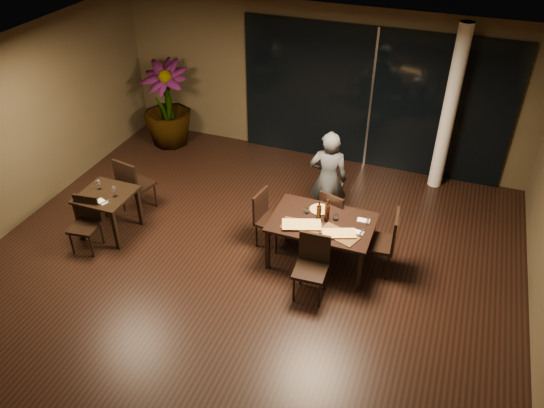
{
  "coord_description": "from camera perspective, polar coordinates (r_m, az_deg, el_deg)",
  "views": [
    {
      "loc": [
        2.48,
        -5.27,
        5.38
      ],
      "look_at": [
        0.31,
        0.55,
        1.05
      ],
      "focal_mm": 35.0,
      "sensor_mm": 36.0,
      "label": 1
    }
  ],
  "objects": [
    {
      "name": "chair_main_near",
      "position": [
        7.38,
        4.33,
        -6.32
      ],
      "size": [
        0.46,
        0.46,
        0.95
      ],
      "rotation": [
        0.0,
        0.0,
        0.05
      ],
      "color": "black",
      "rests_on": "ground"
    },
    {
      "name": "chair_main_right",
      "position": [
        7.85,
        12.01,
        -3.74
      ],
      "size": [
        0.51,
        0.51,
        1.03
      ],
      "rotation": [
        0.0,
        0.0,
        -1.49
      ],
      "color": "black",
      "rests_on": "ground"
    },
    {
      "name": "side_table",
      "position": [
        8.8,
        -17.34,
        0.37
      ],
      "size": [
        0.8,
        0.8,
        0.75
      ],
      "color": "black",
      "rests_on": "ground"
    },
    {
      "name": "ceiling",
      "position": [
        6.28,
        -4.5,
        12.72
      ],
      "size": [
        8.0,
        8.0,
        0.04
      ],
      "primitive_type": "cube",
      "color": "silver",
      "rests_on": "wall_back"
    },
    {
      "name": "potted_plant",
      "position": [
        11.18,
        -11.29,
        10.45
      ],
      "size": [
        1.05,
        1.05,
        1.76
      ],
      "primitive_type": "imported",
      "rotation": [
        0.0,
        0.0,
        0.1
      ],
      "color": "#1A4E1A",
      "rests_on": "ground"
    },
    {
      "name": "napkin_near",
      "position": [
        7.62,
        9.15,
        -3.0
      ],
      "size": [
        0.19,
        0.12,
        0.01
      ],
      "primitive_type": "cube",
      "rotation": [
        0.0,
        0.0,
        -0.11
      ],
      "color": "white",
      "rests_on": "main_table"
    },
    {
      "name": "chair_main_left",
      "position": [
        8.24,
        -0.55,
        -1.29
      ],
      "size": [
        0.49,
        0.49,
        0.93
      ],
      "rotation": [
        0.0,
        0.0,
        1.42
      ],
      "color": "black",
      "rests_on": "ground"
    },
    {
      "name": "bottle_b",
      "position": [
        7.71,
        5.88,
        -1.09
      ],
      "size": [
        0.06,
        0.06,
        0.25
      ],
      "primitive_type": null,
      "color": "black",
      "rests_on": "main_table"
    },
    {
      "name": "round_pizza",
      "position": [
        7.99,
        5.13,
        -0.61
      ],
      "size": [
        0.29,
        0.29,
        0.01
      ],
      "primitive_type": "cylinder",
      "color": "#C63F16",
      "rests_on": "main_table"
    },
    {
      "name": "napkin_far",
      "position": [
        7.85,
        9.82,
        -1.76
      ],
      "size": [
        0.19,
        0.11,
        0.01
      ],
      "primitive_type": "cube",
      "rotation": [
        0.0,
        0.0,
        0.05
      ],
      "color": "white",
      "rests_on": "main_table"
    },
    {
      "name": "pizza_board_right",
      "position": [
        7.53,
        7.19,
        -3.28
      ],
      "size": [
        0.63,
        0.46,
        0.01
      ],
      "primitive_type": "cube",
      "rotation": [
        0.0,
        0.0,
        -0.36
      ],
      "color": "#432D15",
      "rests_on": "main_table"
    },
    {
      "name": "oblong_pizza_left",
      "position": [
        7.64,
        3.19,
        -2.26
      ],
      "size": [
        0.59,
        0.41,
        0.02
      ],
      "primitive_type": null,
      "rotation": [
        0.0,
        0.0,
        0.34
      ],
      "color": "maroon",
      "rests_on": "pizza_board_left"
    },
    {
      "name": "wall_back",
      "position": [
        10.39,
        5.32,
        12.81
      ],
      "size": [
        8.0,
        0.1,
        3.0
      ],
      "primitive_type": "cube",
      "color": "#443924",
      "rests_on": "ground"
    },
    {
      "name": "diner",
      "position": [
        8.57,
        6.05,
        2.67
      ],
      "size": [
        0.63,
        0.47,
        1.68
      ],
      "primitive_type": "imported",
      "rotation": [
        0.0,
        0.0,
        3.31
      ],
      "color": "#2E3134",
      "rests_on": "ground"
    },
    {
      "name": "window_panel",
      "position": [
        10.18,
        10.64,
        10.94
      ],
      "size": [
        5.0,
        0.06,
        2.7
      ],
      "primitive_type": "cube",
      "color": "black",
      "rests_on": "ground"
    },
    {
      "name": "column",
      "position": [
        9.72,
        18.53,
        9.52
      ],
      "size": [
        0.24,
        0.24,
        3.0
      ],
      "primitive_type": "cylinder",
      "color": "white",
      "rests_on": "ground"
    },
    {
      "name": "ground",
      "position": [
        7.93,
        -3.51,
        -7.94
      ],
      "size": [
        8.0,
        8.0,
        0.0
      ],
      "primitive_type": "plane",
      "color": "black",
      "rests_on": "ground"
    },
    {
      "name": "pizza_board_left",
      "position": [
        7.65,
        3.19,
        -2.35
      ],
      "size": [
        0.58,
        0.3,
        0.01
      ],
      "primitive_type": "cube",
      "rotation": [
        0.0,
        0.0,
        0.02
      ],
      "color": "#412314",
      "rests_on": "main_table"
    },
    {
      "name": "chair_main_far",
      "position": [
        8.36,
        6.69,
        -1.02
      ],
      "size": [
        0.53,
        0.53,
        0.91
      ],
      "rotation": [
        0.0,
        0.0,
        2.83
      ],
      "color": "black",
      "rests_on": "ground"
    },
    {
      "name": "chair_side_near",
      "position": [
        8.67,
        -19.38,
        -1.68
      ],
      "size": [
        0.46,
        0.46,
        0.88
      ],
      "rotation": [
        0.0,
        0.0,
        0.13
      ],
      "color": "black",
      "rests_on": "ground"
    },
    {
      "name": "tumbler_right",
      "position": [
        7.8,
        6.88,
        -1.4
      ],
      "size": [
        0.08,
        0.08,
        0.09
      ],
      "primitive_type": "cylinder",
      "color": "white",
      "rests_on": "main_table"
    },
    {
      "name": "tumbler_left",
      "position": [
        7.89,
        3.74,
        -0.73
      ],
      "size": [
        0.07,
        0.07,
        0.08
      ],
      "primitive_type": "cylinder",
      "color": "white",
      "rests_on": "main_table"
    },
    {
      "name": "main_table",
      "position": [
        7.82,
        5.41,
        -2.29
      ],
      "size": [
        1.5,
        1.0,
        0.75
      ],
      "color": "black",
      "rests_on": "ground"
    },
    {
      "name": "wine_glass_b",
      "position": [
        8.58,
        -16.63,
        1.29
      ],
      "size": [
        0.08,
        0.08,
        0.17
      ],
      "primitive_type": null,
      "color": "white",
      "rests_on": "side_table"
    },
    {
      "name": "bottle_a",
      "position": [
        7.71,
        5.08,
        -0.71
      ],
      "size": [
        0.07,
        0.07,
        0.32
      ],
      "primitive_type": null,
      "color": "black",
      "rests_on": "main_table"
    },
    {
      "name": "chair_side_far",
      "position": [
        9.21,
        -14.76,
        2.18
      ],
      "size": [
        0.56,
        0.56,
        1.03
      ],
      "rotation": [
        0.0,
        0.0,
        2.96
      ],
      "color": "black",
      "rests_on": "ground"
    },
    {
      "name": "bottle_c",
      "position": [
        7.73,
        5.96,
        -0.57
      ],
      "size": [
        0.07,
        0.07,
        0.34
      ],
      "primitive_type": null,
      "color": "black",
      "rests_on": "main_table"
    },
    {
      "name": "side_napkin",
      "position": [
        8.54,
        -17.86,
        0.24
      ],
      "size": [
        0.21,
        0.16,
        0.01
      ],
      "primitive_type": "cube",
      "rotation": [
        0.0,
        0.0,
        -0.32
      ],
      "color": "white",
      "rests_on": "side_table"
    },
    {
      "name": "wine_glass_a",
      "position": [
        8.83,
        -18.13,
        1.98
      ],
      "size": [
        0.08,
        0.08,
        0.17
      ],
      "primitive_type": null,
      "color": "white",
      "rests_on": "side_table"
    },
    {
      "name": "oblong_pizza_right",
      "position": [
        7.52,
        7.2,
        -3.18
      ],
      "size": [
        0.49,
        0.35,
        0.02
      ],
      "primitive_type": null,
      "rotation": [
        0.0,
        0.0,
        0.36
      ],
      "color": "#6C0909",
      "rests_on": "pizza_board_right"
    }
  ]
}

